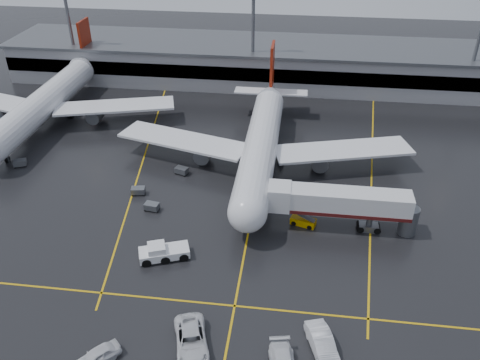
# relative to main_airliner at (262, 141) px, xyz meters

# --- Properties ---
(ground) EXTENTS (220.00, 220.00, 0.00)m
(ground) POSITION_rel_main_airliner_xyz_m (0.00, -9.70, -4.21)
(ground) COLOR black
(ground) RESTS_ON ground
(apron_line_centre) EXTENTS (0.25, 90.00, 0.02)m
(apron_line_centre) POSITION_rel_main_airliner_xyz_m (0.00, -9.70, -4.20)
(apron_line_centre) COLOR gold
(apron_line_centre) RESTS_ON ground
(apron_line_stop) EXTENTS (60.00, 0.25, 0.02)m
(apron_line_stop) POSITION_rel_main_airliner_xyz_m (0.00, -31.70, -4.20)
(apron_line_stop) COLOR gold
(apron_line_stop) RESTS_ON ground
(apron_line_left) EXTENTS (9.99, 69.35, 0.02)m
(apron_line_left) POSITION_rel_main_airliner_xyz_m (-20.00, 0.30, -4.20)
(apron_line_left) COLOR gold
(apron_line_left) RESTS_ON ground
(apron_line_right) EXTENTS (7.57, 69.64, 0.02)m
(apron_line_right) POSITION_rel_main_airliner_xyz_m (18.00, 0.30, -4.20)
(apron_line_right) COLOR gold
(apron_line_right) RESTS_ON ground
(terminal) EXTENTS (122.00, 19.00, 8.60)m
(terminal) POSITION_rel_main_airliner_xyz_m (0.00, 38.23, 0.11)
(terminal) COLOR gray
(terminal) RESTS_ON ground
(light_mast_left) EXTENTS (3.00, 1.20, 25.45)m
(light_mast_left) POSITION_rel_main_airliner_xyz_m (-45.00, 32.30, 10.27)
(light_mast_left) COLOR #595B60
(light_mast_left) RESTS_ON ground
(light_mast_mid) EXTENTS (3.00, 1.20, 25.45)m
(light_mast_mid) POSITION_rel_main_airliner_xyz_m (-5.00, 32.30, 10.27)
(light_mast_mid) COLOR #595B60
(light_mast_mid) RESTS_ON ground
(main_airliner) EXTENTS (48.80, 45.60, 14.10)m
(main_airliner) POSITION_rel_main_airliner_xyz_m (0.00, 0.00, 0.00)
(main_airliner) COLOR silver
(main_airliner) RESTS_ON ground
(second_airliner) EXTENTS (48.80, 45.60, 14.10)m
(second_airliner) POSITION_rel_main_airliner_xyz_m (-42.00, 12.00, 0.00)
(second_airliner) COLOR silver
(second_airliner) RESTS_ON ground
(jet_bridge) EXTENTS (19.90, 3.40, 6.05)m
(jet_bridge) POSITION_rel_main_airliner_xyz_m (11.87, -15.70, -0.28)
(jet_bridge) COLOR silver
(jet_bridge) RESTS_ON ground
(pushback_tractor) EXTENTS (6.66, 4.48, 2.21)m
(pushback_tractor) POSITION_rel_main_airliner_xyz_m (-10.02, -24.83, -3.33)
(pushback_tractor) COLOR silver
(pushback_tractor) RESTS_ON ground
(belt_loader) EXTENTS (3.65, 2.39, 2.14)m
(belt_loader) POSITION_rel_main_airliner_xyz_m (7.25, -15.64, -3.68)
(belt_loader) COLOR #CA9200
(belt_loader) RESTS_ON ground
(service_van_a) EXTENTS (5.05, 7.47, 1.90)m
(service_van_a) POSITION_rel_main_airliner_xyz_m (-3.58, -37.74, -3.26)
(service_van_a) COLOR silver
(service_van_a) RESTS_ON ground
(service_van_c) EXTENTS (3.86, 6.30, 1.96)m
(service_van_c) POSITION_rel_main_airliner_xyz_m (9.58, -36.57, -3.23)
(service_van_c) COLOR silver
(service_van_c) RESTS_ON ground
(service_van_d) EXTENTS (4.59, 4.72, 1.60)m
(service_van_d) POSITION_rel_main_airliner_xyz_m (-12.40, -40.72, -3.41)
(service_van_d) COLOR silver
(service_van_d) RESTS_ON ground
(baggage_cart_a) EXTENTS (2.17, 1.59, 1.12)m
(baggage_cart_a) POSITION_rel_main_airliner_xyz_m (-14.26, -15.00, -3.58)
(baggage_cart_a) COLOR #595B60
(baggage_cart_a) RESTS_ON ground
(baggage_cart_b) EXTENTS (2.19, 1.61, 1.12)m
(baggage_cart_b) POSITION_rel_main_airliner_xyz_m (-17.44, -11.29, -3.58)
(baggage_cart_b) COLOR #595B60
(baggage_cart_b) RESTS_ON ground
(baggage_cart_c) EXTENTS (2.32, 1.89, 1.12)m
(baggage_cart_c) POSITION_rel_main_airliner_xyz_m (-12.32, -4.69, -3.58)
(baggage_cart_c) COLOR #595B60
(baggage_cart_c) RESTS_ON ground
(baggage_cart_d) EXTENTS (2.09, 1.45, 1.12)m
(baggage_cart_d) POSITION_rel_main_airliner_xyz_m (-45.71, 1.61, -3.58)
(baggage_cart_d) COLOR #595B60
(baggage_cart_d) RESTS_ON ground
(baggage_cart_e) EXTENTS (2.35, 1.99, 1.12)m
(baggage_cart_e) POSITION_rel_main_airliner_xyz_m (-39.16, -5.75, -3.58)
(baggage_cart_e) COLOR #595B60
(baggage_cart_e) RESTS_ON ground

